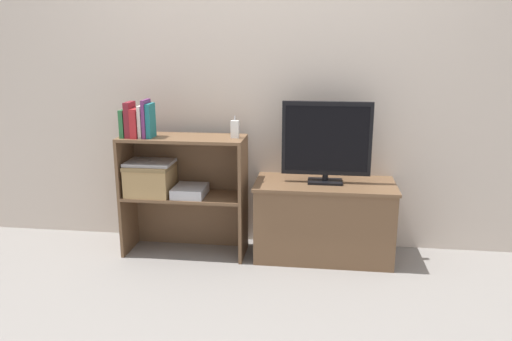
{
  "coord_description": "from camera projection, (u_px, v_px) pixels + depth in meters",
  "views": [
    {
      "loc": [
        0.39,
        -2.9,
        1.38
      ],
      "look_at": [
        0.0,
        0.16,
        0.59
      ],
      "focal_mm": 35.0,
      "sensor_mm": 36.0,
      "label": 1
    }
  ],
  "objects": [
    {
      "name": "book_maroon",
      "position": [
        130.0,
        120.0,
        3.15
      ],
      "size": [
        0.04,
        0.13,
        0.22
      ],
      "color": "maroon",
      "rests_on": "bookshelf_upper_tier"
    },
    {
      "name": "tv",
      "position": [
        327.0,
        141.0,
        3.13
      ],
      "size": [
        0.56,
        0.14,
        0.52
      ],
      "color": "black",
      "rests_on": "tv_stand"
    },
    {
      "name": "tv_stand",
      "position": [
        324.0,
        220.0,
        3.26
      ],
      "size": [
        0.9,
        0.43,
        0.51
      ],
      "color": "brown",
      "rests_on": "ground_plane"
    },
    {
      "name": "book_plum",
      "position": [
        146.0,
        119.0,
        3.14
      ],
      "size": [
        0.02,
        0.13,
        0.24
      ],
      "color": "#6B2D66",
      "rests_on": "bookshelf_upper_tier"
    },
    {
      "name": "storage_basket_left",
      "position": [
        151.0,
        177.0,
        3.27
      ],
      "size": [
        0.29,
        0.28,
        0.2
      ],
      "color": "tan",
      "rests_on": "bookshelf_lower_tier"
    },
    {
      "name": "wall_back",
      "position": [
        262.0,
        70.0,
        3.31
      ],
      "size": [
        10.0,
        0.05,
        2.4
      ],
      "color": "beige",
      "rests_on": "ground_plane"
    },
    {
      "name": "bookshelf_lower_tier",
      "position": [
        187.0,
        212.0,
        3.38
      ],
      "size": [
        0.81,
        0.31,
        0.41
      ],
      "color": "brown",
      "rests_on": "ground_plane"
    },
    {
      "name": "ground_plane",
      "position": [
        253.0,
        265.0,
        3.18
      ],
      "size": [
        16.0,
        16.0,
        0.0
      ],
      "primitive_type": "plane",
      "color": "gray"
    },
    {
      "name": "book_teal",
      "position": [
        151.0,
        121.0,
        3.14
      ],
      "size": [
        0.03,
        0.12,
        0.22
      ],
      "color": "#1E7075",
      "rests_on": "bookshelf_upper_tier"
    },
    {
      "name": "book_crimson",
      "position": [
        137.0,
        123.0,
        3.15
      ],
      "size": [
        0.04,
        0.15,
        0.18
      ],
      "color": "#B22328",
      "rests_on": "bookshelf_upper_tier"
    },
    {
      "name": "laptop",
      "position": [
        150.0,
        162.0,
        3.25
      ],
      "size": [
        0.3,
        0.23,
        0.02
      ],
      "color": "#BCBCC1",
      "rests_on": "storage_basket_left"
    },
    {
      "name": "magazine_stack",
      "position": [
        190.0,
        191.0,
        3.25
      ],
      "size": [
        0.21,
        0.24,
        0.06
      ],
      "color": "#B2B2B7",
      "rests_on": "bookshelf_lower_tier"
    },
    {
      "name": "book_ivory",
      "position": [
        142.0,
        121.0,
        3.15
      ],
      "size": [
        0.02,
        0.12,
        0.2
      ],
      "color": "silver",
      "rests_on": "bookshelf_upper_tier"
    },
    {
      "name": "bookshelf_upper_tier",
      "position": [
        185.0,
        155.0,
        3.28
      ],
      "size": [
        0.81,
        0.31,
        0.39
      ],
      "color": "brown",
      "rests_on": "bookshelf_lower_tier"
    },
    {
      "name": "baby_monitor",
      "position": [
        235.0,
        129.0,
        3.14
      ],
      "size": [
        0.05,
        0.04,
        0.14
      ],
      "color": "white",
      "rests_on": "bookshelf_upper_tier"
    },
    {
      "name": "book_forest",
      "position": [
        124.0,
        123.0,
        3.16
      ],
      "size": [
        0.03,
        0.13,
        0.18
      ],
      "color": "#286638",
      "rests_on": "bookshelf_upper_tier"
    }
  ]
}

